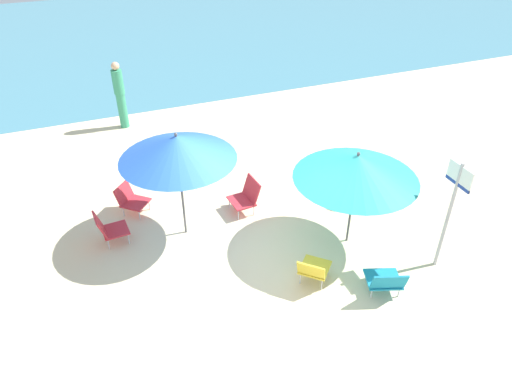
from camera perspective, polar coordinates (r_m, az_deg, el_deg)
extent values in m
plane|color=beige|center=(8.62, 1.78, -7.73)|extent=(40.00, 40.00, 0.00)
cube|color=teal|center=(21.79, -14.61, 17.85)|extent=(40.00, 16.00, 0.01)
cylinder|color=#4C4C51|center=(8.57, 11.45, -0.98)|extent=(0.04, 0.04, 1.83)
cone|color=teal|center=(8.20, 11.99, 2.97)|extent=(2.16, 2.16, 0.45)
sphere|color=#4C4C51|center=(8.08, 12.20, 4.50)|extent=(0.06, 0.06, 0.06)
cylinder|color=#4C4C51|center=(8.64, -8.94, 0.58)|extent=(0.04, 0.04, 2.06)
cone|color=blue|center=(8.23, -9.44, 5.28)|extent=(2.05, 2.05, 0.44)
sphere|color=#4C4C51|center=(8.11, -9.60, 6.84)|extent=(0.06, 0.06, 0.06)
cube|color=gold|center=(8.09, 7.08, -8.97)|extent=(0.68, 0.68, 0.03)
cube|color=gold|center=(7.79, 6.61, -9.34)|extent=(0.42, 0.41, 0.32)
cylinder|color=silver|center=(8.35, 6.17, -8.48)|extent=(0.02, 0.02, 0.24)
cylinder|color=silver|center=(8.30, 8.64, -9.08)|extent=(0.02, 0.02, 0.24)
cylinder|color=silver|center=(8.07, 5.33, -10.26)|extent=(0.02, 0.02, 0.24)
cylinder|color=silver|center=(8.01, 7.90, -10.91)|extent=(0.02, 0.02, 0.24)
cube|color=red|center=(9.52, -1.76, -1.11)|extent=(0.48, 0.58, 0.03)
cube|color=red|center=(9.47, -0.53, 0.35)|extent=(0.21, 0.56, 0.43)
cylinder|color=silver|center=(9.38, -2.12, -2.75)|extent=(0.02, 0.02, 0.25)
cylinder|color=silver|center=(9.70, -3.21, -1.37)|extent=(0.02, 0.02, 0.25)
cylinder|color=silver|center=(9.50, -0.25, -2.19)|extent=(0.02, 0.02, 0.25)
cylinder|color=silver|center=(9.82, -1.39, -0.85)|extent=(0.02, 0.02, 0.25)
cube|color=red|center=(9.79, -14.24, -1.26)|extent=(0.66, 0.66, 0.03)
cube|color=red|center=(9.82, -15.59, -0.12)|extent=(0.42, 0.44, 0.35)
cylinder|color=silver|center=(9.90, -12.67, -1.50)|extent=(0.02, 0.02, 0.23)
cylinder|color=silver|center=(9.65, -13.80, -2.72)|extent=(0.02, 0.02, 0.23)
cylinder|color=silver|center=(10.08, -14.46, -1.07)|extent=(0.02, 0.02, 0.23)
cylinder|color=silver|center=(9.84, -15.62, -2.26)|extent=(0.02, 0.02, 0.23)
cube|color=teal|center=(8.18, 14.99, -10.07)|extent=(0.69, 0.65, 0.03)
cube|color=teal|center=(7.87, 15.67, -10.39)|extent=(0.57, 0.32, 0.37)
cylinder|color=silver|center=(8.33, 13.05, -9.78)|extent=(0.02, 0.02, 0.19)
cylinder|color=silver|center=(8.45, 16.01, -9.58)|extent=(0.02, 0.02, 0.19)
cylinder|color=silver|center=(8.06, 13.68, -11.70)|extent=(0.02, 0.02, 0.19)
cylinder|color=silver|center=(8.19, 16.75, -11.45)|extent=(0.02, 0.02, 0.19)
cube|color=red|center=(9.16, -16.52, -4.40)|extent=(0.49, 0.49, 0.03)
cube|color=red|center=(9.03, -18.21, -3.79)|extent=(0.19, 0.47, 0.39)
cylinder|color=silver|center=(9.40, -15.54, -4.13)|extent=(0.02, 0.02, 0.24)
cylinder|color=silver|center=(9.11, -15.03, -5.43)|extent=(0.02, 0.02, 0.24)
cylinder|color=silver|center=(9.38, -17.69, -4.69)|extent=(0.02, 0.02, 0.24)
cylinder|color=silver|center=(9.09, -17.25, -6.01)|extent=(0.02, 0.02, 0.24)
cylinder|color=#389970|center=(13.26, -15.70, 9.41)|extent=(0.23, 0.23, 0.94)
cylinder|color=#389970|center=(12.97, -16.24, 12.55)|extent=(0.27, 0.27, 0.63)
sphere|color=#DBAD84|center=(12.83, -16.54, 14.28)|extent=(0.21, 0.21, 0.21)
cube|color=#DB3866|center=(9.91, 12.72, -0.62)|extent=(0.49, 0.49, 0.12)
cylinder|color=#896042|center=(9.85, 12.55, -1.69)|extent=(0.12, 0.12, 0.24)
cylinder|color=#DB3866|center=(9.92, 13.00, 1.15)|extent=(0.34, 0.34, 0.51)
sphere|color=#896042|center=(9.75, 13.26, 2.84)|extent=(0.18, 0.18, 0.18)
cylinder|color=#ADADB2|center=(8.42, 22.02, -2.83)|extent=(0.06, 0.06, 2.06)
cube|color=white|center=(8.00, 23.23, 1.79)|extent=(0.03, 0.52, 0.35)
cube|color=navy|center=(8.07, 23.00, 0.91)|extent=(0.03, 0.52, 0.06)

